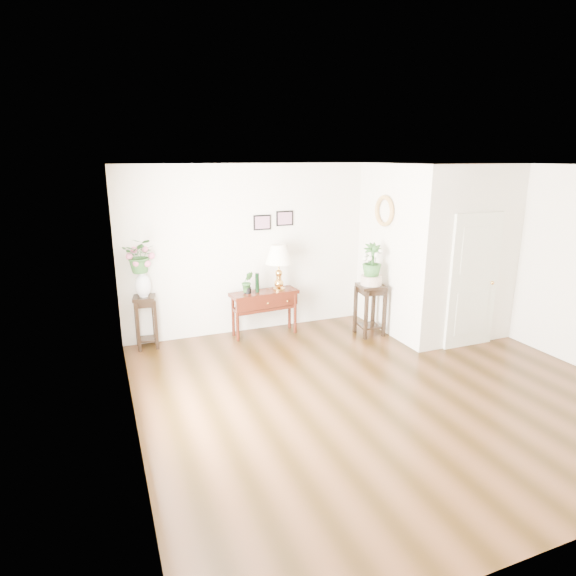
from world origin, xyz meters
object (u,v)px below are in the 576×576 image
table_lamp (279,269)px  plant_stand_a (146,322)px  plant_stand_b (370,310)px  console_table (264,313)px

table_lamp → plant_stand_a: table_lamp is taller
plant_stand_b → plant_stand_a: bearing=167.3°
plant_stand_a → plant_stand_b: (3.53, -0.79, 0.02)m
plant_stand_a → plant_stand_b: size_ratio=0.96×
console_table → plant_stand_b: plant_stand_b is taller
table_lamp → plant_stand_a: size_ratio=0.93×
console_table → plant_stand_b: size_ratio=1.30×
console_table → table_lamp: table_lamp is taller
console_table → table_lamp: size_ratio=1.46×
console_table → plant_stand_a: bearing=171.0°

